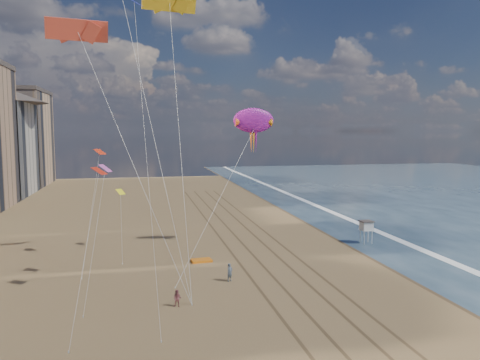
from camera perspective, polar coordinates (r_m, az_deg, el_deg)
name	(u,v)px	position (r m, az deg, el deg)	size (l,w,h in m)	color
ground	(331,359)	(34.25, 11.02, -20.65)	(260.00, 260.00, 0.00)	brown
wet_sand	(342,228)	(76.47, 12.34, -5.70)	(260.00, 260.00, 0.00)	#42301E
foam	(366,227)	(78.28, 15.15, -5.50)	(260.00, 260.00, 0.00)	white
tracks	(257,248)	(61.86, 2.14, -8.33)	(7.68, 120.00, 0.01)	brown
lifeguard_stand	(366,226)	(66.39, 15.15, -5.43)	(1.73, 1.73, 3.12)	white
grounded_kite	(201,260)	(56.00, -4.72, -9.75)	(2.36, 1.50, 0.27)	orange
show_kite	(254,121)	(60.77, 1.66, 7.22)	(8.15, 7.73, 24.04)	#9B1794
kite_flyer_a	(230,272)	(48.65, -1.26, -11.19)	(0.68, 0.45, 1.87)	#535F6B
kite_flyer_b	(177,298)	(42.40, -7.64, -14.12)	(0.74, 0.57, 1.52)	#8D484C
small_kites	(114,123)	(49.86, -15.12, 6.74)	(6.32, 19.51, 20.24)	red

